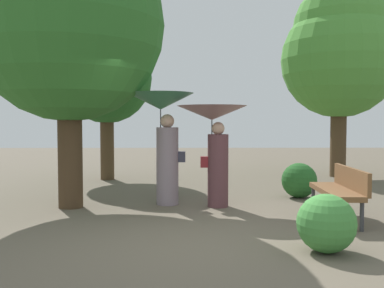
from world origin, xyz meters
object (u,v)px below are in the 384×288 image
person_left (163,124)px  park_bench (341,188)px  tree_near_right (340,50)px  person_right (214,131)px  tree_near_left (106,70)px  tree_mid_left (68,10)px

person_left → park_bench: person_left is taller
park_bench → tree_near_right: 6.43m
person_right → tree_near_left: bearing=36.1°
tree_near_right → tree_mid_left: 7.66m
person_left → tree_near_left: size_ratio=0.47×
person_left → tree_near_right: size_ratio=0.38×
person_right → park_bench: (1.92, -1.12, -0.87)m
person_left → tree_near_left: tree_near_left is taller
tree_near_left → tree_mid_left: tree_mid_left is taller
park_bench → tree_near_right: tree_near_right is taller
person_left → person_right: bearing=-103.3°
person_left → tree_near_right: (4.69, 4.00, 2.04)m
person_left → person_right: (0.93, -0.23, -0.13)m
tree_near_right → tree_near_left: bearing=-175.2°
person_left → tree_near_right: tree_near_right is taller
person_left → park_bench: size_ratio=1.37×
person_right → tree_near_right: tree_near_right is taller
person_left → tree_near_left: (-1.69, 3.46, 1.42)m
person_left → tree_mid_left: size_ratio=0.38×
person_left → tree_mid_left: 2.62m
person_left → person_right: person_left is taller
tree_mid_left → tree_near_right: bearing=34.0°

